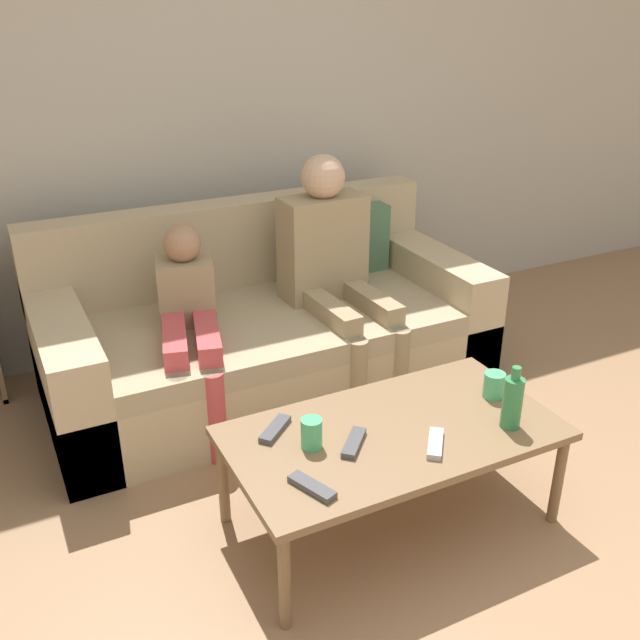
{
  "coord_description": "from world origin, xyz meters",
  "views": [
    {
      "loc": [
        -1.24,
        -1.15,
        1.82
      ],
      "look_at": [
        -0.06,
        1.2,
        0.6
      ],
      "focal_mm": 40.0,
      "sensor_mm": 36.0,
      "label": 1
    }
  ],
  "objects_px": {
    "cup_near": "(312,433)",
    "tv_remote_2": "(275,429)",
    "tv_remote_0": "(354,443)",
    "tv_remote_3": "(435,444)",
    "person_adult": "(331,257)",
    "cup_far": "(494,385)",
    "coffee_table": "(393,438)",
    "person_child": "(189,318)",
    "bottle": "(512,402)",
    "tv_remote_1": "(312,487)",
    "couch": "(265,332)"
  },
  "relations": [
    {
      "from": "cup_near",
      "to": "coffee_table",
      "type": "bearing_deg",
      "value": -6.81
    },
    {
      "from": "tv_remote_1",
      "to": "bottle",
      "type": "height_order",
      "value": "bottle"
    },
    {
      "from": "person_child",
      "to": "coffee_table",
      "type": "bearing_deg",
      "value": -53.07
    },
    {
      "from": "bottle",
      "to": "couch",
      "type": "bearing_deg",
      "value": 106.05
    },
    {
      "from": "couch",
      "to": "tv_remote_3",
      "type": "relative_size",
      "value": 12.87
    },
    {
      "from": "person_child",
      "to": "tv_remote_3",
      "type": "bearing_deg",
      "value": -52.55
    },
    {
      "from": "person_adult",
      "to": "tv_remote_2",
      "type": "height_order",
      "value": "person_adult"
    },
    {
      "from": "person_adult",
      "to": "tv_remote_1",
      "type": "relative_size",
      "value": 6.41
    },
    {
      "from": "tv_remote_1",
      "to": "tv_remote_3",
      "type": "height_order",
      "value": "same"
    },
    {
      "from": "couch",
      "to": "coffee_table",
      "type": "distance_m",
      "value": 1.18
    },
    {
      "from": "person_adult",
      "to": "coffee_table",
      "type": "bearing_deg",
      "value": -108.54
    },
    {
      "from": "person_adult",
      "to": "cup_near",
      "type": "relative_size",
      "value": 10.36
    },
    {
      "from": "couch",
      "to": "bottle",
      "type": "bearing_deg",
      "value": -73.95
    },
    {
      "from": "cup_near",
      "to": "tv_remote_2",
      "type": "distance_m",
      "value": 0.16
    },
    {
      "from": "person_adult",
      "to": "cup_far",
      "type": "bearing_deg",
      "value": -84.49
    },
    {
      "from": "person_adult",
      "to": "bottle",
      "type": "relative_size",
      "value": 4.71
    },
    {
      "from": "cup_near",
      "to": "tv_remote_3",
      "type": "relative_size",
      "value": 0.67
    },
    {
      "from": "tv_remote_0",
      "to": "cup_near",
      "type": "bearing_deg",
      "value": -160.53
    },
    {
      "from": "cup_near",
      "to": "bottle",
      "type": "relative_size",
      "value": 0.45
    },
    {
      "from": "couch",
      "to": "tv_remote_0",
      "type": "height_order",
      "value": "couch"
    },
    {
      "from": "tv_remote_3",
      "to": "bottle",
      "type": "xyz_separation_m",
      "value": [
        0.31,
        -0.02,
        0.09
      ]
    },
    {
      "from": "coffee_table",
      "to": "tv_remote_2",
      "type": "height_order",
      "value": "tv_remote_2"
    },
    {
      "from": "couch",
      "to": "bottle",
      "type": "height_order",
      "value": "couch"
    },
    {
      "from": "cup_far",
      "to": "tv_remote_3",
      "type": "xyz_separation_m",
      "value": [
        -0.39,
        -0.17,
        -0.04
      ]
    },
    {
      "from": "coffee_table",
      "to": "cup_far",
      "type": "bearing_deg",
      "value": 2.79
    },
    {
      "from": "coffee_table",
      "to": "tv_remote_3",
      "type": "height_order",
      "value": "tv_remote_3"
    },
    {
      "from": "tv_remote_0",
      "to": "bottle",
      "type": "bearing_deg",
      "value": 28.61
    },
    {
      "from": "tv_remote_2",
      "to": "tv_remote_3",
      "type": "relative_size",
      "value": 0.98
    },
    {
      "from": "tv_remote_0",
      "to": "tv_remote_2",
      "type": "bearing_deg",
      "value": 179.65
    },
    {
      "from": "tv_remote_2",
      "to": "bottle",
      "type": "relative_size",
      "value": 0.67
    },
    {
      "from": "coffee_table",
      "to": "tv_remote_3",
      "type": "xyz_separation_m",
      "value": [
        0.07,
        -0.15,
        0.05
      ]
    },
    {
      "from": "tv_remote_0",
      "to": "tv_remote_3",
      "type": "xyz_separation_m",
      "value": [
        0.25,
        -0.13,
        0.0
      ]
    },
    {
      "from": "couch",
      "to": "tv_remote_1",
      "type": "bearing_deg",
      "value": -106.48
    },
    {
      "from": "tv_remote_3",
      "to": "couch",
      "type": "bearing_deg",
      "value": 131.47
    },
    {
      "from": "coffee_table",
      "to": "person_child",
      "type": "distance_m",
      "value": 1.11
    },
    {
      "from": "bottle",
      "to": "cup_far",
      "type": "bearing_deg",
      "value": 67.38
    },
    {
      "from": "couch",
      "to": "person_adult",
      "type": "relative_size",
      "value": 1.87
    },
    {
      "from": "coffee_table",
      "to": "tv_remote_1",
      "type": "relative_size",
      "value": 6.7
    },
    {
      "from": "cup_far",
      "to": "bottle",
      "type": "distance_m",
      "value": 0.21
    },
    {
      "from": "cup_near",
      "to": "cup_far",
      "type": "relative_size",
      "value": 1.09
    },
    {
      "from": "coffee_table",
      "to": "bottle",
      "type": "bearing_deg",
      "value": -23.46
    },
    {
      "from": "coffee_table",
      "to": "tv_remote_0",
      "type": "bearing_deg",
      "value": -172.7
    },
    {
      "from": "cup_far",
      "to": "bottle",
      "type": "height_order",
      "value": "bottle"
    },
    {
      "from": "tv_remote_3",
      "to": "person_child",
      "type": "bearing_deg",
      "value": 151.11
    },
    {
      "from": "couch",
      "to": "cup_far",
      "type": "height_order",
      "value": "couch"
    },
    {
      "from": "couch",
      "to": "cup_far",
      "type": "relative_size",
      "value": 20.99
    },
    {
      "from": "coffee_table",
      "to": "cup_near",
      "type": "bearing_deg",
      "value": 173.19
    },
    {
      "from": "tv_remote_0",
      "to": "tv_remote_3",
      "type": "bearing_deg",
      "value": 15.63
    },
    {
      "from": "cup_far",
      "to": "tv_remote_3",
      "type": "bearing_deg",
      "value": -155.94
    },
    {
      "from": "person_child",
      "to": "bottle",
      "type": "xyz_separation_m",
      "value": [
        0.81,
        -1.19,
        -0.0
      ]
    }
  ]
}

